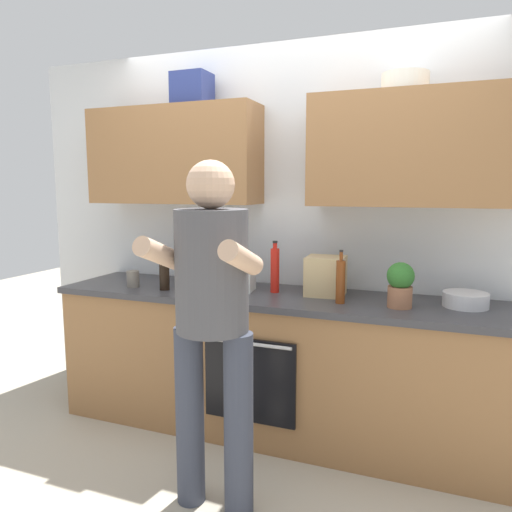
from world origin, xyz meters
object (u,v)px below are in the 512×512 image
at_px(bottle_vinegar, 341,281).
at_px(bottle_wine, 189,266).
at_px(mixing_bowl, 466,300).
at_px(person_standing, 212,309).
at_px(cup_coffee, 204,287).
at_px(cup_stoneware, 133,279).
at_px(grocery_bag_produce, 236,274).
at_px(grocery_bag_bread, 326,276).
at_px(bottle_water, 194,267).
at_px(potted_herb, 400,284).
at_px(bottle_soy, 164,271).
at_px(bottle_hotsauce, 275,269).

bearing_deg(bottle_vinegar, bottle_wine, 166.28).
xyz_separation_m(bottle_vinegar, mixing_bowl, (0.67, 0.17, -0.09)).
height_order(person_standing, mixing_bowl, person_standing).
relative_size(cup_coffee, mixing_bowl, 0.42).
bearing_deg(person_standing, bottle_wine, 123.83).
relative_size(bottle_vinegar, cup_stoneware, 2.83).
bearing_deg(grocery_bag_produce, mixing_bowl, 2.69).
bearing_deg(person_standing, mixing_bowl, 38.70).
bearing_deg(person_standing, bottle_vinegar, 58.23).
xyz_separation_m(bottle_wine, grocery_bag_produce, (0.44, -0.18, 0.00)).
height_order(bottle_vinegar, grocery_bag_bread, bottle_vinegar).
height_order(bottle_water, cup_stoneware, bottle_water).
relative_size(person_standing, bottle_wine, 6.62).
xyz_separation_m(person_standing, grocery_bag_produce, (-0.24, 0.84, 0.01)).
bearing_deg(person_standing, potted_herb, 44.06).
bearing_deg(potted_herb, bottle_soy, -177.40).
bearing_deg(bottle_hotsauce, grocery_bag_bread, 7.17).
height_order(bottle_vinegar, mixing_bowl, bottle_vinegar).
xyz_separation_m(bottle_wine, mixing_bowl, (1.80, -0.11, -0.07)).
bearing_deg(mixing_bowl, potted_herb, -157.16).
bearing_deg(grocery_bag_produce, cup_stoneware, -168.24).
height_order(person_standing, cup_stoneware, person_standing).
xyz_separation_m(mixing_bowl, potted_herb, (-0.34, -0.14, 0.09)).
bearing_deg(bottle_water, person_standing, -56.99).
height_order(potted_herb, grocery_bag_bread, potted_herb).
relative_size(bottle_hotsauce, cup_coffee, 3.20).
bearing_deg(bottle_hotsauce, person_standing, -90.71).
bearing_deg(potted_herb, bottle_wine, 170.06).
height_order(bottle_water, cup_coffee, bottle_water).
distance_m(bottle_wine, potted_herb, 1.48).
relative_size(cup_stoneware, grocery_bag_produce, 0.48).
distance_m(bottle_wine, bottle_water, 0.22).
bearing_deg(cup_coffee, potted_herb, 5.56).
xyz_separation_m(bottle_hotsauce, grocery_bag_bread, (0.32, 0.04, -0.03)).
height_order(bottle_wine, potted_herb, same).
bearing_deg(cup_coffee, grocery_bag_bread, 21.36).
bearing_deg(bottle_vinegar, mixing_bowl, 13.88).
distance_m(person_standing, mixing_bowl, 1.44).
xyz_separation_m(bottle_hotsauce, grocery_bag_produce, (-0.25, -0.04, -0.04)).
relative_size(bottle_soy, cup_stoneware, 2.64).
bearing_deg(bottle_water, bottle_soy, -132.31).
bearing_deg(grocery_bag_bread, grocery_bag_produce, -171.89).
distance_m(mixing_bowl, potted_herb, 0.38).
xyz_separation_m(bottle_water, cup_stoneware, (-0.38, -0.15, -0.08)).
xyz_separation_m(cup_stoneware, potted_herb, (1.71, 0.06, 0.08)).
height_order(cup_coffee, grocery_bag_bread, grocery_bag_bread).
height_order(bottle_wine, cup_coffee, bottle_wine).
relative_size(person_standing, bottle_water, 5.46).
xyz_separation_m(potted_herb, grocery_bag_bread, (-0.45, 0.16, -0.01)).
distance_m(person_standing, grocery_bag_bread, 0.98).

